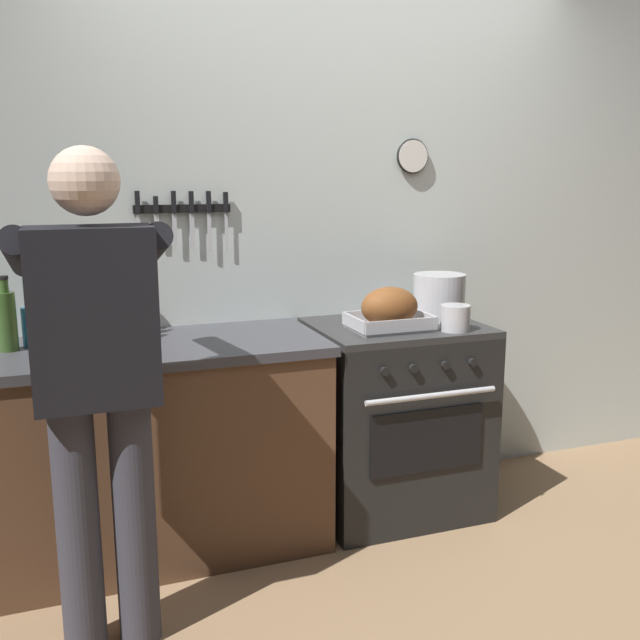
{
  "coord_description": "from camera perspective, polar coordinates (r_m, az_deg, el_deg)",
  "views": [
    {
      "loc": [
        -1.21,
        -1.89,
        1.57
      ],
      "look_at": [
        -0.21,
        0.85,
        0.98
      ],
      "focal_mm": 40.04,
      "sensor_mm": 36.0,
      "label": 1
    }
  ],
  "objects": [
    {
      "name": "stove",
      "position": [
        3.41,
        6.01,
        -7.76
      ],
      "size": [
        0.76,
        0.67,
        0.9
      ],
      "color": "black",
      "rests_on": "ground"
    },
    {
      "name": "bottle_dish_soap",
      "position": [
        3.06,
        -22.07,
        -0.39
      ],
      "size": [
        0.07,
        0.07,
        0.21
      ],
      "color": "#338CCC",
      "rests_on": "counter_block"
    },
    {
      "name": "bottle_vinegar",
      "position": [
        3.02,
        -15.18,
        0.05
      ],
      "size": [
        0.06,
        0.06,
        0.22
      ],
      "color": "#997F4C",
      "rests_on": "counter_block"
    },
    {
      "name": "ground_plane",
      "position": [
        2.74,
        11.14,
        -23.7
      ],
      "size": [
        8.0,
        8.0,
        0.0
      ],
      "primitive_type": "plane",
      "color": "#937251"
    },
    {
      "name": "bottle_cooking_oil",
      "position": [
        3.17,
        -15.44,
        1.03
      ],
      "size": [
        0.07,
        0.07,
        0.28
      ],
      "color": "gold",
      "rests_on": "counter_block"
    },
    {
      "name": "saucepan",
      "position": [
        3.18,
        10.76,
        0.17
      ],
      "size": [
        0.13,
        0.13,
        0.11
      ],
      "color": "#B7B7BC",
      "rests_on": "stove"
    },
    {
      "name": "stock_pot",
      "position": [
        3.42,
        9.49,
        1.86
      ],
      "size": [
        0.24,
        0.24,
        0.21
      ],
      "color": "#B7B7BC",
      "rests_on": "stove"
    },
    {
      "name": "bottle_olive_oil",
      "position": [
        3.01,
        -23.73,
        0.02
      ],
      "size": [
        0.07,
        0.07,
        0.29
      ],
      "color": "#385623",
      "rests_on": "counter_block"
    },
    {
      "name": "counter_block",
      "position": [
        3.1,
        -18.8,
        -10.36
      ],
      "size": [
        2.03,
        0.65,
        0.9
      ],
      "color": "brown",
      "rests_on": "ground"
    },
    {
      "name": "cutting_board",
      "position": [
        2.95,
        -16.87,
        -1.96
      ],
      "size": [
        0.36,
        0.24,
        0.02
      ],
      "primitive_type": "cube",
      "color": "tan",
      "rests_on": "counter_block"
    },
    {
      "name": "bottle_hot_sauce",
      "position": [
        3.12,
        -14.29,
        0.32
      ],
      "size": [
        0.05,
        0.05,
        0.2
      ],
      "color": "red",
      "rests_on": "counter_block"
    },
    {
      "name": "roasting_pan",
      "position": [
        3.16,
        5.58,
        0.81
      ],
      "size": [
        0.35,
        0.26,
        0.19
      ],
      "color": "#B7B7BC",
      "rests_on": "stove"
    },
    {
      "name": "person_cook",
      "position": [
        2.39,
        -17.41,
        -4.07
      ],
      "size": [
        0.51,
        0.63,
        1.66
      ],
      "rotation": [
        0.0,
        0.0,
        1.59
      ],
      "color": "#383842",
      "rests_on": "ground"
    },
    {
      "name": "wall_back",
      "position": [
        3.47,
        0.38,
        7.04
      ],
      "size": [
        6.0,
        0.13,
        2.6
      ],
      "color": "silver",
      "rests_on": "ground"
    }
  ]
}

